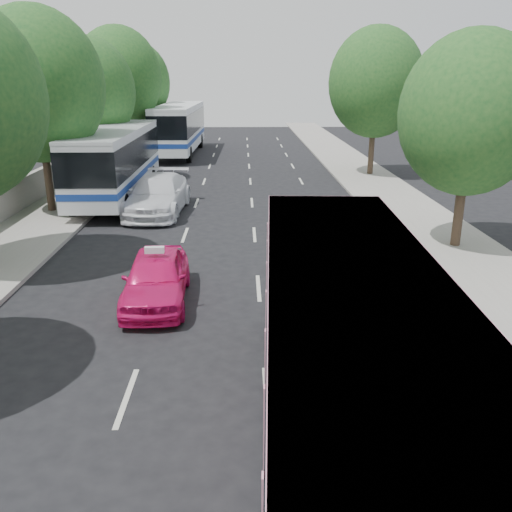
{
  "coord_description": "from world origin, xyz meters",
  "views": [
    {
      "loc": [
        0.54,
        -11.75,
        6.31
      ],
      "look_at": [
        0.88,
        2.37,
        1.6
      ],
      "focal_mm": 38.0,
      "sensor_mm": 36.0,
      "label": 1
    }
  ],
  "objects_px": {
    "pink_taxi": "(156,278)",
    "tour_coach_rear": "(179,125)",
    "tour_coach_front": "(116,157)",
    "pink_bus": "(352,347)",
    "white_pickup": "(158,195)"
  },
  "relations": [
    {
      "from": "pink_taxi",
      "to": "tour_coach_rear",
      "type": "xyz_separation_m",
      "value": [
        -2.73,
        31.57,
        1.68
      ]
    },
    {
      "from": "pink_taxi",
      "to": "tour_coach_rear",
      "type": "bearing_deg",
      "value": 92.46
    },
    {
      "from": "tour_coach_front",
      "to": "pink_bus",
      "type": "bearing_deg",
      "value": -68.53
    },
    {
      "from": "pink_bus",
      "to": "tour_coach_rear",
      "type": "bearing_deg",
      "value": 103.12
    },
    {
      "from": "pink_bus",
      "to": "tour_coach_front",
      "type": "xyz_separation_m",
      "value": [
        -8.47,
        21.33,
        0.05
      ]
    },
    {
      "from": "white_pickup",
      "to": "tour_coach_front",
      "type": "bearing_deg",
      "value": 130.93
    },
    {
      "from": "white_pickup",
      "to": "tour_coach_rear",
      "type": "relative_size",
      "value": 0.45
    },
    {
      "from": "pink_taxi",
      "to": "tour_coach_front",
      "type": "xyz_separation_m",
      "value": [
        -4.19,
        14.34,
        1.46
      ]
    },
    {
      "from": "pink_taxi",
      "to": "tour_coach_front",
      "type": "distance_m",
      "value": 15.01
    },
    {
      "from": "pink_bus",
      "to": "white_pickup",
      "type": "distance_m",
      "value": 18.85
    },
    {
      "from": "tour_coach_rear",
      "to": "pink_taxi",
      "type": "bearing_deg",
      "value": -83.79
    },
    {
      "from": "pink_bus",
      "to": "tour_coach_rear",
      "type": "relative_size",
      "value": 0.81
    },
    {
      "from": "white_pickup",
      "to": "tour_coach_rear",
      "type": "height_order",
      "value": "tour_coach_rear"
    },
    {
      "from": "pink_bus",
      "to": "white_pickup",
      "type": "bearing_deg",
      "value": 110.85
    },
    {
      "from": "pink_taxi",
      "to": "tour_coach_rear",
      "type": "relative_size",
      "value": 0.33
    }
  ]
}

